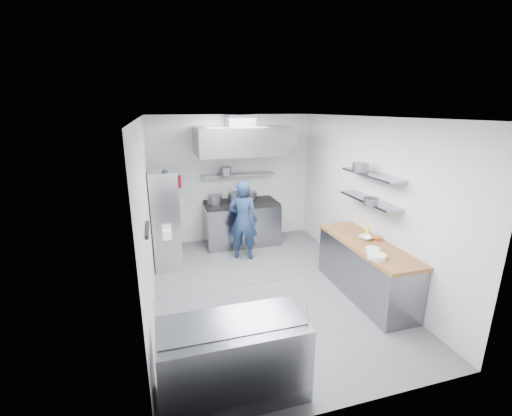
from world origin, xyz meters
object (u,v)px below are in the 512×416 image
object	(u,v)px
wire_rack	(165,218)
display_case	(233,359)
gas_range	(242,224)
chef	(243,220)

from	to	relation	value
wire_rack	display_case	size ratio (longest dim) A/B	1.23
display_case	gas_range	bearing A→B (deg)	74.98
gas_range	chef	distance (m)	0.86
gas_range	display_case	distance (m)	4.25
gas_range	chef	world-z (taller)	chef
chef	gas_range	bearing A→B (deg)	-77.81
gas_range	wire_rack	distance (m)	1.80
display_case	chef	bearing A→B (deg)	74.18
gas_range	chef	size ratio (longest dim) A/B	1.01
chef	wire_rack	bearing A→B (deg)	16.89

